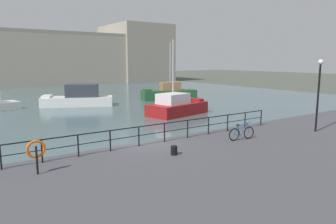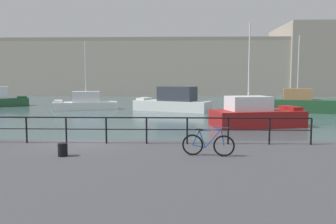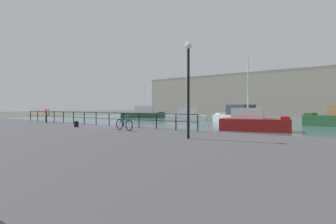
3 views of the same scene
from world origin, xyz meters
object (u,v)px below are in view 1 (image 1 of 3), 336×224
quay_lamp_post (319,86)px  parked_bicycle (242,133)px  moored_red_daysailer (177,106)px  life_ring_stand (36,150)px  moored_small_launch (169,93)px  mooring_bollard (174,150)px  moored_blue_motorboat (79,97)px  harbor_building (34,59)px

quay_lamp_post → parked_bicycle: bearing=168.2°
moored_red_daysailer → life_ring_stand: bearing=-155.4°
moored_small_launch → parked_bicycle: bearing=79.1°
moored_red_daysailer → mooring_bollard: 15.52m
moored_blue_motorboat → moored_red_daysailer: size_ratio=1.16×
moored_small_launch → moored_red_daysailer: size_ratio=1.08×
moored_red_daysailer → mooring_bollard: moored_red_daysailer is taller
life_ring_stand → quay_lamp_post: bearing=-6.7°
parked_bicycle → quay_lamp_post: quay_lamp_post is taller
moored_red_daysailer → parked_bicycle: 13.04m
harbor_building → life_ring_stand: (-12.46, -61.11, -3.98)m
quay_lamp_post → moored_red_daysailer: bearing=95.5°
mooring_bollard → life_ring_stand: size_ratio=0.31×
parked_bicycle → harbor_building: bearing=96.7°
harbor_building → parked_bicycle: 62.07m
moored_red_daysailer → life_ring_stand: moored_red_daysailer is taller
mooring_bollard → moored_red_daysailer: bearing=53.8°
mooring_bollard → quay_lamp_post: (10.46, -0.95, 2.70)m
moored_small_launch → quay_lamp_post: bearing=92.2°
moored_blue_motorboat → life_ring_stand: (-9.30, -22.81, 0.69)m
mooring_bollard → quay_lamp_post: 10.84m
moored_small_launch → parked_bicycle: size_ratio=4.38×
moored_small_launch → mooring_bollard: size_ratio=17.51×
moored_red_daysailer → quay_lamp_post: 13.82m
parked_bicycle → life_ring_stand: bearing=-175.9°
parked_bicycle → life_ring_stand: (-10.90, 0.77, 0.59)m
moored_red_daysailer → harbor_building: bearing=80.5°
life_ring_stand → quay_lamp_post: quay_lamp_post is taller
life_ring_stand → mooring_bollard: bearing=-9.3°
harbor_building → parked_bicycle: harbor_building is taller
moored_blue_motorboat → mooring_bollard: (-3.28, -23.79, -0.06)m
harbor_building → moored_small_launch: size_ratio=9.94×
moored_blue_motorboat → mooring_bollard: bearing=106.6°
harbor_building → moored_blue_motorboat: size_ratio=9.25×
moored_small_launch → quay_lamp_post: (-4.93, -23.89, 2.76)m
moored_red_daysailer → mooring_bollard: size_ratio=16.17×
mooring_bollard → harbor_building: bearing=84.1°
mooring_bollard → moored_small_launch: bearing=56.1°
moored_blue_motorboat → harbor_building: bearing=-70.3°
moored_red_daysailer → parked_bicycle: moored_red_daysailer is taller
parked_bicycle → moored_red_daysailer: bearing=79.0°
moored_blue_motorboat → life_ring_stand: bearing=92.3°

